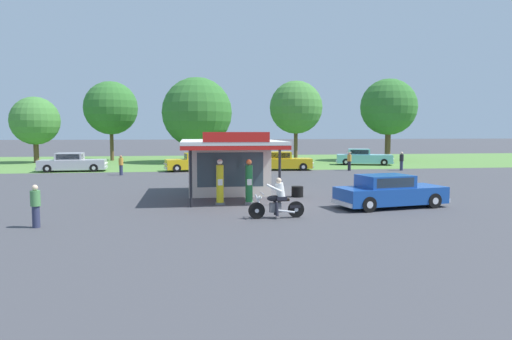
# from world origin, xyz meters

# --- Properties ---
(ground_plane) EXTENTS (300.00, 300.00, 0.00)m
(ground_plane) POSITION_xyz_m (0.00, 0.00, 0.00)
(ground_plane) COLOR #424247
(grass_verge_strip) EXTENTS (120.00, 24.00, 0.01)m
(grass_verge_strip) POSITION_xyz_m (0.00, 30.00, 0.00)
(grass_verge_strip) COLOR #56843D
(grass_verge_strip) RESTS_ON ground
(service_station_kiosk) EXTENTS (4.89, 7.04, 3.33)m
(service_station_kiosk) POSITION_xyz_m (-1.86, 4.11, 1.66)
(service_station_kiosk) COLOR silver
(service_station_kiosk) RESTS_ON ground
(gas_pump_nearside) EXTENTS (0.44, 0.44, 2.09)m
(gas_pump_nearside) POSITION_xyz_m (-2.54, 0.50, 0.96)
(gas_pump_nearside) COLOR slate
(gas_pump_nearside) RESTS_ON ground
(gas_pump_offside) EXTENTS (0.44, 0.44, 2.07)m
(gas_pump_offside) POSITION_xyz_m (-1.19, 0.50, 0.95)
(gas_pump_offside) COLOR slate
(gas_pump_offside) RESTS_ON ground
(motorcycle_with_rider) EXTENTS (2.21, 0.70, 1.58)m
(motorcycle_with_rider) POSITION_xyz_m (-0.54, -3.16, 0.65)
(motorcycle_with_rider) COLOR black
(motorcycle_with_rider) RESTS_ON ground
(featured_classic_sedan) EXTENTS (5.23, 2.65, 1.45)m
(featured_classic_sedan) POSITION_xyz_m (4.86, -1.31, 0.67)
(featured_classic_sedan) COLOR #19479E
(featured_classic_sedan) RESTS_ON ground
(parked_car_back_row_far_left) EXTENTS (5.30, 2.48, 1.56)m
(parked_car_back_row_far_left) POSITION_xyz_m (3.88, 18.34, 0.72)
(parked_car_back_row_far_left) COLOR gold
(parked_car_back_row_far_left) RESTS_ON ground
(parked_car_back_row_centre_left) EXTENTS (5.53, 2.17, 1.53)m
(parked_car_back_row_centre_left) POSITION_xyz_m (-13.53, 19.34, 0.70)
(parked_car_back_row_centre_left) COLOR #B7B7BC
(parked_car_back_row_centre_left) RESTS_ON ground
(parked_car_back_row_centre_right) EXTENTS (5.76, 3.36, 1.56)m
(parked_car_back_row_centre_right) POSITION_xyz_m (12.96, 22.97, 0.71)
(parked_car_back_row_centre_right) COLOR #7AC6D1
(parked_car_back_row_centre_right) RESTS_ON ground
(parked_car_back_row_right) EXTENTS (5.20, 2.60, 1.50)m
(parked_car_back_row_right) POSITION_xyz_m (-3.44, 18.47, 0.70)
(parked_car_back_row_right) COLOR gold
(parked_car_back_row_right) RESTS_ON ground
(bystander_standing_back_lot) EXTENTS (0.34, 0.34, 1.57)m
(bystander_standing_back_lot) POSITION_xyz_m (9.40, 16.88, 0.83)
(bystander_standing_back_lot) COLOR black
(bystander_standing_back_lot) RESTS_ON ground
(bystander_chatting_near_pumps) EXTENTS (0.34, 0.34, 1.52)m
(bystander_chatting_near_pumps) POSITION_xyz_m (-9.25, -3.70, 0.79)
(bystander_chatting_near_pumps) COLOR #2D3351
(bystander_chatting_near_pumps) RESTS_ON ground
(bystander_leaning_by_kiosk) EXTENTS (0.34, 0.34, 1.58)m
(bystander_leaning_by_kiosk) POSITION_xyz_m (13.84, 16.45, 0.83)
(bystander_leaning_by_kiosk) COLOR #2D3351
(bystander_leaning_by_kiosk) RESTS_ON ground
(bystander_strolling_foreground) EXTENTS (0.34, 0.34, 1.51)m
(bystander_strolling_foreground) POSITION_xyz_m (-9.07, 15.48, 0.79)
(bystander_strolling_foreground) COLOR #2D3351
(bystander_strolling_foreground) RESTS_ON ground
(tree_oak_far_right) EXTENTS (5.63, 5.63, 8.64)m
(tree_oak_far_right) POSITION_xyz_m (7.28, 28.35, 5.70)
(tree_oak_far_right) COLOR brown
(tree_oak_far_right) RESTS_ON ground
(tree_oak_distant_spare) EXTENTS (6.18, 6.18, 9.04)m
(tree_oak_distant_spare) POSITION_xyz_m (17.77, 28.24, 5.80)
(tree_oak_distant_spare) COLOR brown
(tree_oak_distant_spare) RESTS_ON ground
(tree_oak_right) EXTENTS (4.96, 4.96, 6.85)m
(tree_oak_right) POSITION_xyz_m (-19.71, 30.36, 4.35)
(tree_oak_right) COLOR brown
(tree_oak_right) RESTS_ON ground
(tree_oak_centre) EXTENTS (5.90, 5.90, 8.81)m
(tree_oak_centre) POSITION_xyz_m (-12.55, 33.20, 5.84)
(tree_oak_centre) COLOR brown
(tree_oak_centre) RESTS_ON ground
(tree_oak_left) EXTENTS (7.30, 7.30, 8.89)m
(tree_oak_left) POSITION_xyz_m (-3.10, 28.57, 5.24)
(tree_oak_left) COLOR brown
(tree_oak_left) RESTS_ON ground
(spare_tire_stack) EXTENTS (0.60, 0.60, 0.54)m
(spare_tire_stack) POSITION_xyz_m (1.54, 2.38, 0.27)
(spare_tire_stack) COLOR black
(spare_tire_stack) RESTS_ON ground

